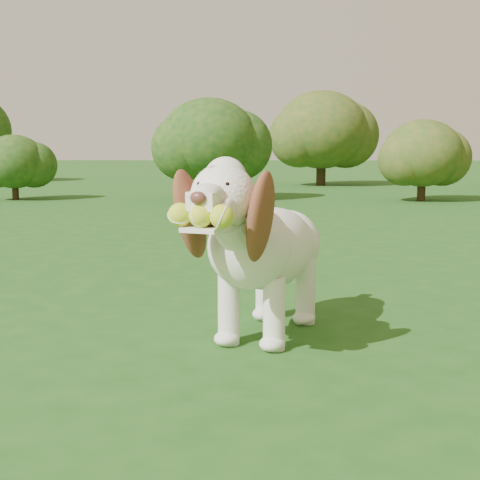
{
  "coord_description": "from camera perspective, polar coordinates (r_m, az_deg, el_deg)",
  "views": [
    {
      "loc": [
        -0.19,
        -3.45,
        0.93
      ],
      "look_at": [
        -0.28,
        -0.55,
        0.52
      ],
      "focal_mm": 50.0,
      "sensor_mm": 36.0,
      "label": 1
    }
  ],
  "objects": [
    {
      "name": "shrub_b",
      "position": [
        11.55,
        -2.65,
        8.51
      ],
      "size": [
        1.68,
        1.68,
        1.74
      ],
      "color": "#382314",
      "rests_on": "ground"
    },
    {
      "name": "shrub_c",
      "position": [
        11.69,
        15.32,
        7.15
      ],
      "size": [
        1.32,
        1.32,
        1.37
      ],
      "color": "#382314",
      "rests_on": "ground"
    },
    {
      "name": "dog",
      "position": [
        3.19,
        1.87,
        -0.23
      ],
      "size": [
        0.77,
        1.33,
        0.89
      ],
      "rotation": [
        0.0,
        0.0,
        -0.35
      ],
      "color": "white",
      "rests_on": "ground"
    },
    {
      "name": "ground",
      "position": [
        3.57,
        4.9,
        -7.08
      ],
      "size": [
        80.0,
        80.0,
        0.0
      ],
      "primitive_type": "plane",
      "color": "#1C4E16",
      "rests_on": "ground"
    },
    {
      "name": "shrub_a",
      "position": [
        12.18,
        -18.72,
        6.35
      ],
      "size": [
        1.08,
        1.08,
        1.12
      ],
      "color": "#382314",
      "rests_on": "ground"
    },
    {
      "name": "shrub_i",
      "position": [
        15.89,
        6.99,
        9.31
      ],
      "size": [
        2.13,
        2.13,
        2.21
      ],
      "color": "#382314",
      "rests_on": "ground"
    }
  ]
}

